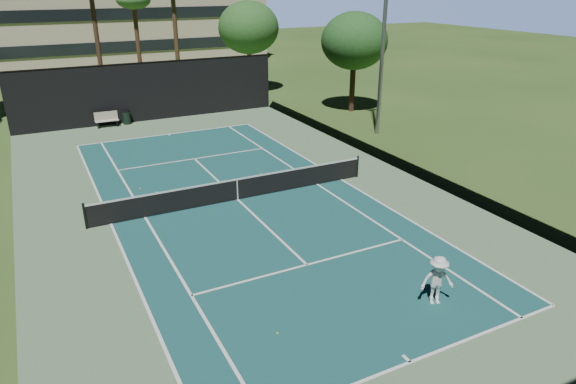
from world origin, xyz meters
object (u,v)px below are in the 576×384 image
tennis_ball_c (261,173)px  tennis_ball_d (140,189)px  player (437,280)px  tennis_ball_a (277,333)px  tennis_net (237,188)px  park_bench (107,119)px  trash_bin (127,117)px  tennis_ball_b (157,192)px

tennis_ball_c → tennis_ball_d: same height
player → tennis_ball_a: player is taller
tennis_ball_d → player: bearing=-65.9°
tennis_net → tennis_ball_a: size_ratio=203.49×
tennis_ball_a → park_bench: 24.84m
tennis_ball_a → tennis_ball_c: tennis_ball_c is taller
tennis_ball_a → tennis_ball_c: size_ratio=0.96×
tennis_net → park_bench: bearing=101.5°
park_bench → trash_bin: 1.34m
player → trash_bin: bearing=119.5°
tennis_net → player: (2.39, -10.12, 0.24)m
tennis_ball_a → tennis_ball_b: (-0.49, 11.78, 0.00)m
tennis_ball_c → tennis_net: bearing=-131.6°
tennis_ball_b → park_bench: park_bench is taller
tennis_net → tennis_ball_d: size_ratio=195.00×
player → tennis_ball_b: player is taller
tennis_ball_a → trash_bin: size_ratio=0.07×
tennis_ball_a → tennis_ball_b: size_ratio=0.99×
tennis_ball_a → tennis_ball_d: (-1.07, 12.57, 0.00)m
tennis_ball_c → park_bench: size_ratio=0.04×
tennis_ball_c → tennis_ball_d: (-5.90, 0.70, 0.00)m
tennis_ball_a → tennis_ball_d: tennis_ball_d is taller
tennis_ball_b → player: bearing=-66.7°
tennis_ball_b → tennis_ball_c: (5.32, 0.08, 0.00)m
tennis_ball_d → trash_bin: 12.55m
tennis_ball_d → tennis_ball_b: bearing=-53.6°
player → tennis_ball_b: bearing=133.5°
tennis_ball_b → tennis_ball_d: (-0.58, 0.78, 0.00)m
tennis_ball_c → tennis_ball_d: size_ratio=1.00×
tennis_ball_b → tennis_ball_d: size_ratio=0.97×
tennis_ball_a → park_bench: park_bench is taller
player → park_bench: (-5.56, 25.66, -0.25)m
player → trash_bin: 26.16m
player → park_bench: size_ratio=1.06×
tennis_ball_a → trash_bin: bearing=88.4°
player → trash_bin: (-4.23, 25.82, -0.31)m
tennis_ball_b → trash_bin: trash_bin is taller
tennis_net → tennis_ball_c: bearing=48.4°
tennis_net → park_bench: 15.86m
tennis_ball_a → tennis_ball_d: size_ratio=0.96×
tennis_ball_b → park_bench: size_ratio=0.04×
player → tennis_ball_a: (-4.93, 0.83, -0.76)m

